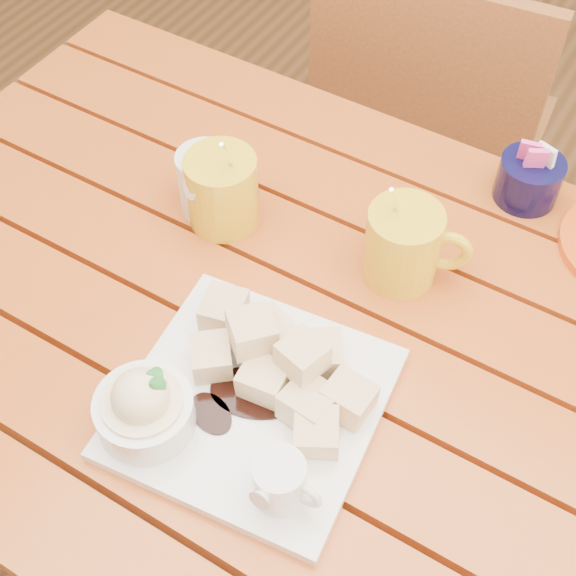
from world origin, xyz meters
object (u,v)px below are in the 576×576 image
Objects in this scene: chair_far at (427,134)px; coffee_mug_right at (405,244)px; dessert_plate at (232,398)px; coffee_mug_left at (221,188)px; table at (290,368)px.

coffee_mug_right is at bearing 102.09° from chair_far.
dessert_plate is 1.92× the size of coffee_mug_left.
dessert_plate is 0.34× the size of chair_far.
coffee_mug_left is 0.25m from coffee_mug_right.
table is at bearing 94.53° from dessert_plate.
dessert_plate is 0.28m from coffee_mug_right.
dessert_plate is 1.93× the size of coffee_mug_right.
coffee_mug_right reaches higher than chair_far.
coffee_mug_left is at bearing 126.15° from dessert_plate.
coffee_mug_right is (0.07, 0.27, 0.02)m from dessert_plate.
table is 0.20m from dessert_plate.
dessert_plate is at bearing -85.47° from table.
coffee_mug_left is at bearing 149.04° from table.
chair_far is (0.06, 0.59, -0.32)m from coffee_mug_left.
coffee_mug_right is at bearing 59.20° from table.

